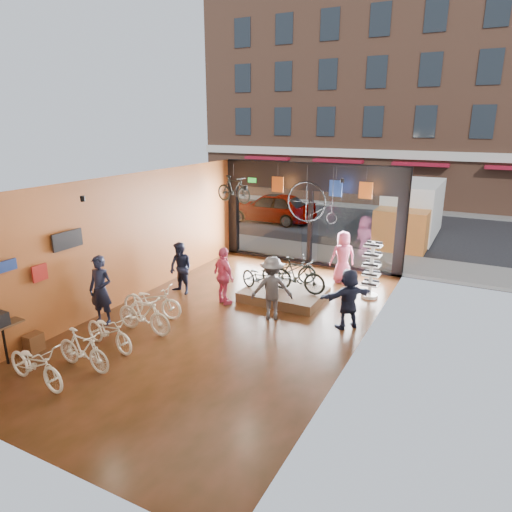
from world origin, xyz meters
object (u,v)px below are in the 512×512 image
Objects in this scene: floor_bike_4 at (152,301)px; customer_5 at (348,298)px; street_car at (271,207)px; floor_bike_2 at (109,331)px; floor_bike_1 at (83,350)px; box_truck at (409,214)px; sunglasses_rack at (371,270)px; display_bike_right at (289,270)px; floor_bike_0 at (35,364)px; floor_bike_3 at (144,314)px; customer_3 at (272,288)px; customer_2 at (224,276)px; display_bike_mid at (298,275)px; display_bike_left at (260,278)px; hung_bike at (234,189)px; display_platform at (284,295)px; customer_1 at (181,268)px; penny_farthing at (314,204)px; customer_4 at (343,257)px; customer_0 at (101,290)px.

customer_5 is (5.02, 1.83, 0.35)m from floor_bike_4.
street_car is 2.81× the size of floor_bike_2.
floor_bike_1 is at bearing 179.13° from floor_bike_4.
sunglasses_rack is at bearing -88.88° from box_truck.
floor_bike_2 is 5.90m from display_bike_right.
floor_bike_0 is 1.04× the size of floor_bike_3.
customer_2 is at bearing -37.60° from customer_3.
floor_bike_1 is at bearing 155.80° from display_bike_mid.
hung_bike reaches higher than display_bike_left.
hung_bike reaches higher than display_platform.
floor_bike_1 is at bearing -161.88° from hung_bike.
customer_5 is at bearing -76.76° from display_bike_left.
customer_1 is at bearing 107.53° from display_bike_mid.
floor_bike_0 is (2.49, -16.52, -0.34)m from street_car.
street_car is 2.72× the size of customer_2.
box_truck is 3.68× the size of penny_farthing.
sunglasses_rack is at bearing -41.56° from floor_bike_3.
floor_bike_0 reaches higher than floor_bike_1.
customer_5 reaches higher than display_bike_left.
display_platform is at bearing -26.16° from display_bike_left.
hung_bike is at bearing 59.45° from display_bike_mid.
customer_2 reaches higher than customer_1.
box_truck is 3.75× the size of customer_4.
box_truck is 3.90× the size of floor_bike_2.
penny_farthing reaches higher than customer_5.
box_truck is at bearing -15.40° from floor_bike_1.
display_bike_mid reaches higher than floor_bike_4.
display_platform is (-2.15, -8.86, -1.14)m from box_truck.
display_bike_right reaches higher than floor_bike_2.
customer_2 is (3.69, -11.00, 0.06)m from street_car.
customer_4 is at bearing -118.11° from customer_5.
floor_bike_4 is (-0.28, 1.92, 0.03)m from floor_bike_2.
display_bike_mid is 0.93× the size of customer_0.
display_bike_mid is 3.67m from customer_1.
box_truck is 2.73× the size of display_platform.
customer_1 is (-3.51, -1.07, 0.00)m from display_bike_mid.
floor_bike_2 is 1.95m from floor_bike_4.
customer_1 is 5.90m from sunglasses_rack.
display_bike_mid is 1.50m from customer_3.
customer_2 is at bearing -141.77° from display_platform.
box_truck is 15.29m from floor_bike_1.
box_truck is at bearing -12.02° from floor_bike_0.
display_bike_left is 4.09m from hung_bike.
display_bike_left is at bearing -154.51° from sunglasses_rack.
customer_4 is (6.22, -7.48, 0.07)m from street_car.
customer_4 is at bearing -99.23° from box_truck.
customer_4 is (3.37, 6.12, 0.37)m from floor_bike_3.
floor_bike_0 is 9.07m from hung_bike.
customer_5 reaches higher than display_bike_right.
floor_bike_0 reaches higher than floor_bike_2.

